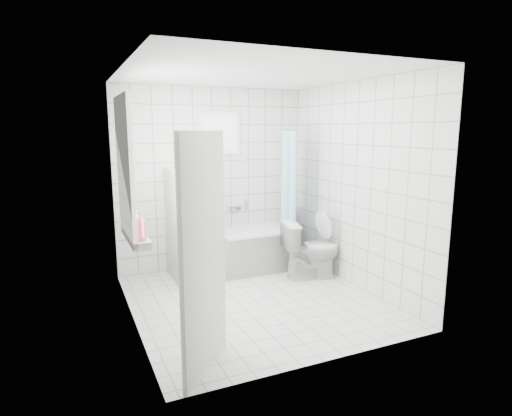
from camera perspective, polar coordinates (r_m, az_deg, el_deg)
name	(u,v)px	position (r m, az deg, el deg)	size (l,w,h in m)	color
ground	(255,300)	(5.22, -0.11, -12.21)	(3.00, 3.00, 0.00)	white
ceiling	(255,74)	(4.85, -0.12, 17.45)	(3.00, 3.00, 0.00)	white
wall_back	(213,179)	(6.25, -5.74, 3.88)	(2.80, 0.02, 2.60)	white
wall_front	(329,217)	(3.57, 9.75, -1.14)	(2.80, 0.02, 2.60)	white
wall_left	(128,201)	(4.49, -16.67, 0.92)	(0.02, 3.00, 2.60)	white
wall_right	(356,186)	(5.58, 13.14, 2.87)	(0.02, 3.00, 2.60)	white
window_left	(127,168)	(4.75, -16.81, 5.07)	(0.01, 0.90, 1.40)	white
window_back	(220,134)	(6.20, -4.83, 9.86)	(0.50, 0.01, 0.50)	white
window_sill	(135,236)	(4.88, -15.83, -3.58)	(0.18, 1.02, 0.08)	white
door	(204,256)	(3.51, -6.95, -6.33)	(0.04, 0.80, 2.00)	silver
bathtub	(237,251)	(6.18, -2.57, -5.72)	(1.59, 0.77, 0.58)	white
partition_wall	(178,226)	(5.77, -10.41, -2.35)	(0.15, 0.85, 1.50)	white
tiled_ledge	(292,240)	(6.84, 4.80, -4.30)	(0.40, 0.24, 0.55)	white
toilet	(311,249)	(5.90, 7.40, -5.51)	(0.44, 0.78, 0.79)	silver
curtain_rod	(284,130)	(6.22, 3.80, 10.33)	(0.02, 0.02, 0.80)	silver
shower_curtain	(288,193)	(6.17, 4.27, 1.94)	(0.14, 0.48, 1.78)	#4AC8DA
tub_faucet	(234,208)	(6.39, -2.89, -0.03)	(0.18, 0.06, 0.06)	silver
sill_bottles	(136,222)	(4.78, -15.69, -1.85)	(0.18, 0.81, 0.30)	silver
ledge_bottles	(292,216)	(6.75, 4.77, -1.13)	(0.13, 0.17, 0.23)	green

